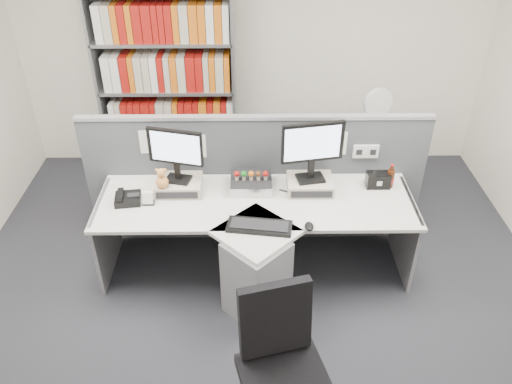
{
  "coord_description": "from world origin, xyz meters",
  "views": [
    {
      "loc": [
        -0.04,
        -2.62,
        3.16
      ],
      "look_at": [
        0.0,
        0.65,
        0.92
      ],
      "focal_mm": 36.18,
      "sensor_mm": 36.0,
      "label": 1
    }
  ],
  "objects_px": {
    "desk": "(256,243)",
    "desk_phone": "(127,198)",
    "speaker": "(378,180)",
    "keyboard": "(259,226)",
    "monitor_right": "(312,147)",
    "monitor_left": "(175,151)",
    "shelving_unit": "(168,92)",
    "filing_cabinet": "(369,164)",
    "office_chair": "(281,366)",
    "mouse": "(309,226)",
    "cola_bottle": "(390,178)",
    "desk_calendar": "(148,199)",
    "desk_fan": "(377,106)",
    "desktop_pc": "(251,183)"
  },
  "relations": [
    {
      "from": "desk",
      "to": "desk_phone",
      "type": "relative_size",
      "value": 11.45
    },
    {
      "from": "speaker",
      "to": "keyboard",
      "type": "bearing_deg",
      "value": -151.23
    },
    {
      "from": "desk",
      "to": "monitor_right",
      "type": "xyz_separation_m",
      "value": [
        0.46,
        0.38,
        0.67
      ]
    },
    {
      "from": "monitor_left",
      "to": "shelving_unit",
      "type": "distance_m",
      "value": 1.49
    },
    {
      "from": "monitor_left",
      "to": "filing_cabinet",
      "type": "height_order",
      "value": "monitor_left"
    },
    {
      "from": "desk",
      "to": "monitor_right",
      "type": "height_order",
      "value": "monitor_right"
    },
    {
      "from": "office_chair",
      "to": "shelving_unit",
      "type": "bearing_deg",
      "value": 108.39
    },
    {
      "from": "monitor_left",
      "to": "keyboard",
      "type": "bearing_deg",
      "value": -37.95
    },
    {
      "from": "monitor_right",
      "to": "keyboard",
      "type": "distance_m",
      "value": 0.78
    },
    {
      "from": "monitor_left",
      "to": "keyboard",
      "type": "height_order",
      "value": "monitor_left"
    },
    {
      "from": "mouse",
      "to": "desk_phone",
      "type": "distance_m",
      "value": 1.49
    },
    {
      "from": "cola_bottle",
      "to": "desk_calendar",
      "type": "bearing_deg",
      "value": -173.45
    },
    {
      "from": "monitor_left",
      "to": "shelving_unit",
      "type": "bearing_deg",
      "value": 99.95
    },
    {
      "from": "monitor_right",
      "to": "cola_bottle",
      "type": "bearing_deg",
      "value": 2.88
    },
    {
      "from": "mouse",
      "to": "office_chair",
      "type": "distance_m",
      "value": 1.16
    },
    {
      "from": "desk_fan",
      "to": "office_chair",
      "type": "relative_size",
      "value": 0.47
    },
    {
      "from": "monitor_left",
      "to": "speaker",
      "type": "xyz_separation_m",
      "value": [
        1.68,
        0.04,
        -0.31
      ]
    },
    {
      "from": "monitor_right",
      "to": "desk_phone",
      "type": "distance_m",
      "value": 1.56
    },
    {
      "from": "keyboard",
      "to": "filing_cabinet",
      "type": "height_order",
      "value": "keyboard"
    },
    {
      "from": "speaker",
      "to": "cola_bottle",
      "type": "distance_m",
      "value": 0.1
    },
    {
      "from": "cola_bottle",
      "to": "office_chair",
      "type": "height_order",
      "value": "office_chair"
    },
    {
      "from": "keyboard",
      "to": "desk_calendar",
      "type": "xyz_separation_m",
      "value": [
        -0.89,
        0.32,
        0.03
      ]
    },
    {
      "from": "desk",
      "to": "desk_calendar",
      "type": "bearing_deg",
      "value": 167.83
    },
    {
      "from": "mouse",
      "to": "shelving_unit",
      "type": "distance_m",
      "value": 2.4
    },
    {
      "from": "desktop_pc",
      "to": "desk_fan",
      "type": "xyz_separation_m",
      "value": [
        1.24,
        0.99,
        0.25
      ]
    },
    {
      "from": "mouse",
      "to": "shelving_unit",
      "type": "relative_size",
      "value": 0.06
    },
    {
      "from": "speaker",
      "to": "cola_bottle",
      "type": "bearing_deg",
      "value": -1.36
    },
    {
      "from": "monitor_right",
      "to": "cola_bottle",
      "type": "xyz_separation_m",
      "value": [
        0.68,
        0.03,
        -0.33
      ]
    },
    {
      "from": "cola_bottle",
      "to": "office_chair",
      "type": "distance_m",
      "value": 1.98
    },
    {
      "from": "desk_phone",
      "to": "shelving_unit",
      "type": "bearing_deg",
      "value": 84.9
    },
    {
      "from": "mouse",
      "to": "cola_bottle",
      "type": "xyz_separation_m",
      "value": [
        0.74,
        0.57,
        0.06
      ]
    },
    {
      "from": "monitor_left",
      "to": "office_chair",
      "type": "bearing_deg",
      "value": -64.74
    },
    {
      "from": "desktop_pc",
      "to": "desk_phone",
      "type": "height_order",
      "value": "desktop_pc"
    },
    {
      "from": "desk_calendar",
      "to": "monitor_right",
      "type": "bearing_deg",
      "value": 8.41
    },
    {
      "from": "monitor_left",
      "to": "desktop_pc",
      "type": "xyz_separation_m",
      "value": [
        0.61,
        0.03,
        -0.33
      ]
    },
    {
      "from": "monitor_right",
      "to": "mouse",
      "type": "distance_m",
      "value": 0.66
    },
    {
      "from": "desk",
      "to": "desk_calendar",
      "type": "relative_size",
      "value": 22.87
    },
    {
      "from": "mouse",
      "to": "desk",
      "type": "bearing_deg",
      "value": 159.5
    },
    {
      "from": "keyboard",
      "to": "desk_phone",
      "type": "distance_m",
      "value": 1.13
    },
    {
      "from": "desk_phone",
      "to": "shelving_unit",
      "type": "distance_m",
      "value": 1.65
    },
    {
      "from": "filing_cabinet",
      "to": "desk_fan",
      "type": "distance_m",
      "value": 0.66
    },
    {
      "from": "desktop_pc",
      "to": "desk_fan",
      "type": "distance_m",
      "value": 1.6
    },
    {
      "from": "mouse",
      "to": "speaker",
      "type": "height_order",
      "value": "speaker"
    },
    {
      "from": "keyboard",
      "to": "mouse",
      "type": "distance_m",
      "value": 0.38
    },
    {
      "from": "monitor_left",
      "to": "desk",
      "type": "bearing_deg",
      "value": -30.81
    },
    {
      "from": "desktop_pc",
      "to": "office_chair",
      "type": "relative_size",
      "value": 0.32
    },
    {
      "from": "cola_bottle",
      "to": "desktop_pc",
      "type": "bearing_deg",
      "value": -179.66
    },
    {
      "from": "desk_calendar",
      "to": "desk_fan",
      "type": "relative_size",
      "value": 0.23
    },
    {
      "from": "desk",
      "to": "desk_fan",
      "type": "relative_size",
      "value": 5.21
    },
    {
      "from": "speaker",
      "to": "shelving_unit",
      "type": "height_order",
      "value": "shelving_unit"
    }
  ]
}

